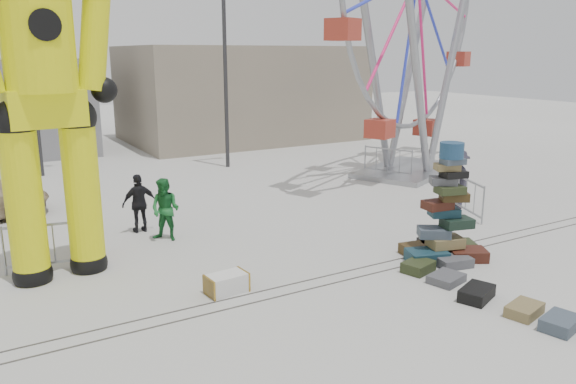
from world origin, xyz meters
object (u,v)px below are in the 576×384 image
lamp_post_left (33,58)px  pedestrian_green (165,210)px  crash_test_dummy (42,81)px  barricade_dummy_c (54,246)px  ferris_wheel (417,2)px  barricade_wheel_front (466,197)px  suitcase_tower (445,227)px  lamp_post_right (227,57)px  pedestrian_red (92,221)px  barricade_wheel_back (388,162)px  steamer_trunk (227,283)px  pedestrian_black (140,203)px  pedestrian_grey (457,179)px

lamp_post_left → pedestrian_green: (1.62, -9.93, -3.68)m
crash_test_dummy → barricade_dummy_c: 3.60m
pedestrian_green → crash_test_dummy: bearing=-110.3°
ferris_wheel → barricade_wheel_front: (-2.63, -5.41, -5.96)m
crash_test_dummy → suitcase_tower: bearing=-28.5°
lamp_post_left → crash_test_dummy: bearing=-95.6°
lamp_post_right → ferris_wheel: (5.63, -4.73, 2.03)m
barricade_wheel_front → pedestrian_red: size_ratio=1.20×
lamp_post_left → barricade_wheel_back: lamp_post_left is taller
lamp_post_right → ferris_wheel: 7.63m
barricade_wheel_back → pedestrian_red: (-11.79, -3.36, 0.28)m
ferris_wheel → barricade_wheel_front: ferris_wheel is taller
steamer_trunk → barricade_wheel_back: 12.14m
crash_test_dummy → pedestrian_red: size_ratio=4.70×
pedestrian_green → barricade_wheel_back: bearing=64.4°
lamp_post_right → lamp_post_left: 7.28m
lamp_post_left → pedestrian_black: 9.75m
lamp_post_right → pedestrian_red: lamp_post_right is taller
lamp_post_right → pedestrian_green: (-5.38, -7.93, -3.68)m
suitcase_tower → pedestrian_green: (-5.16, 4.51, 0.04)m
pedestrian_grey → barricade_wheel_front: bearing=-2.4°
barricade_wheel_back → pedestrian_red: bearing=-97.4°
suitcase_tower → barricade_wheel_back: 9.06m
suitcase_tower → crash_test_dummy: size_ratio=0.35×
lamp_post_left → pedestrian_black: size_ratio=5.08×
pedestrian_grey → lamp_post_right: bearing=-141.1°
lamp_post_right → suitcase_tower: 12.99m
barricade_wheel_back → pedestrian_black: size_ratio=1.27×
steamer_trunk → pedestrian_red: size_ratio=0.49×
crash_test_dummy → barricade_wheel_front: crash_test_dummy is taller
lamp_post_right → lamp_post_left: same height
barricade_dummy_c → barricade_wheel_back: (12.72, 3.93, 0.00)m
pedestrian_red → suitcase_tower: bearing=-67.2°
pedestrian_green → suitcase_tower: bearing=5.5°
suitcase_tower → pedestrian_grey: 4.55m
suitcase_tower → pedestrian_grey: bearing=61.4°
ferris_wheel → pedestrian_grey: ferris_wheel is taller
barricade_wheel_front → pedestrian_red: 10.43m
lamp_post_left → barricade_wheel_back: 13.96m
lamp_post_right → crash_test_dummy: bearing=-131.7°
lamp_post_left → ferris_wheel: size_ratio=0.61×
pedestrian_red → lamp_post_right: bearing=12.9°
crash_test_dummy → ferris_wheel: ferris_wheel is taller
crash_test_dummy → pedestrian_green: 4.44m
crash_test_dummy → steamer_trunk: crash_test_dummy is taller
pedestrian_red → lamp_post_left: bearing=53.3°
pedestrian_red → pedestrian_black: size_ratio=1.06×
ferris_wheel → pedestrian_green: (-11.02, -3.20, -5.71)m
pedestrian_green → pedestrian_grey: 8.79m
ferris_wheel → barricade_wheel_back: ferris_wheel is taller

